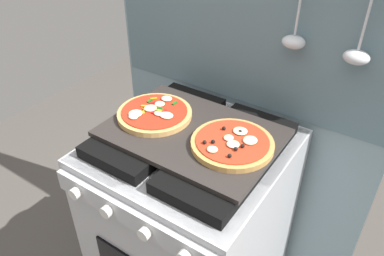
{
  "coord_description": "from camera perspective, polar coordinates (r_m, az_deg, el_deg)",
  "views": [
    {
      "loc": [
        0.55,
        -0.81,
        1.61
      ],
      "look_at": [
        0.0,
        0.0,
        0.93
      ],
      "focal_mm": 35.25,
      "sensor_mm": 36.0,
      "label": 1
    }
  ],
  "objects": [
    {
      "name": "pizza_left",
      "position": [
        1.27,
        -5.62,
        2.31
      ],
      "size": [
        0.25,
        0.25,
        0.03
      ],
      "color": "tan",
      "rests_on": "baking_tray"
    },
    {
      "name": "baking_tray",
      "position": [
        1.2,
        0.0,
        -0.7
      ],
      "size": [
        0.54,
        0.38,
        0.02
      ],
      "primitive_type": "cube",
      "color": "#2D2826",
      "rests_on": "stove"
    },
    {
      "name": "kitchen_backsplash",
      "position": [
        1.51,
        7.21,
        1.66
      ],
      "size": [
        1.1,
        0.09,
        1.55
      ],
      "color": "#7A939E",
      "rests_on": "ground_plane"
    },
    {
      "name": "stove",
      "position": [
        1.51,
        -0.04,
        -14.99
      ],
      "size": [
        0.6,
        0.64,
        0.9
      ],
      "color": "#B7BABF",
      "rests_on": "ground_plane"
    },
    {
      "name": "pizza_right",
      "position": [
        1.13,
        6.23,
        -2.2
      ],
      "size": [
        0.25,
        0.25,
        0.03
      ],
      "color": "tan",
      "rests_on": "baking_tray"
    }
  ]
}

